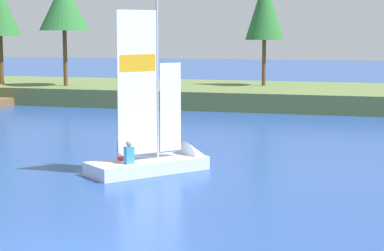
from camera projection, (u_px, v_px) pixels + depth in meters
The scene contains 4 objects.
shore_bank at pixel (289, 96), 43.48m from camera, with size 80.00×10.25×1.08m, color #5B703D.
shoreline_tree_midleft at pixel (64, 5), 43.86m from camera, with size 3.14×3.14×6.63m.
shoreline_tree_centre at pixel (265, 9), 44.05m from camera, with size 2.40×2.40×6.83m.
sailboat at pixel (166, 158), 23.02m from camera, with size 3.87×4.27×6.25m.
Camera 1 is at (5.92, -12.04, 4.51)m, focal length 65.82 mm.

